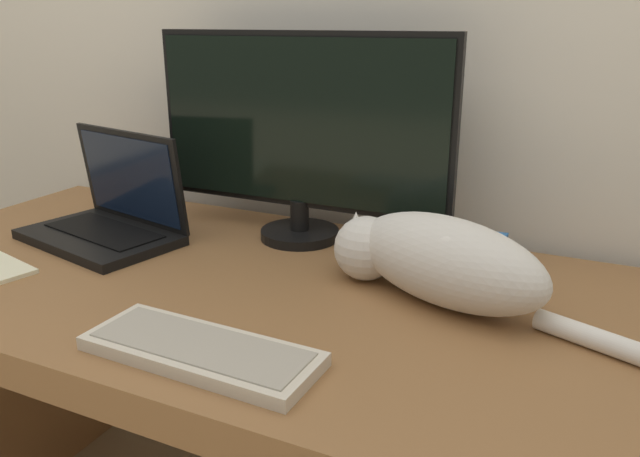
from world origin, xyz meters
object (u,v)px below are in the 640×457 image
monitor (299,132)px  laptop (109,218)px  external_keyboard (201,351)px  cat (437,258)px

monitor → laptop: 0.45m
external_keyboard → cat: 0.41m
monitor → laptop: monitor is taller
laptop → cat: size_ratio=0.65×
monitor → laptop: (-0.37, -0.18, -0.18)m
laptop → external_keyboard: (0.47, -0.33, -0.04)m
cat → laptop: bearing=-159.8°
external_keyboard → cat: (0.24, 0.33, 0.06)m
laptop → external_keyboard: laptop is taller
monitor → external_keyboard: bearing=-78.4°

